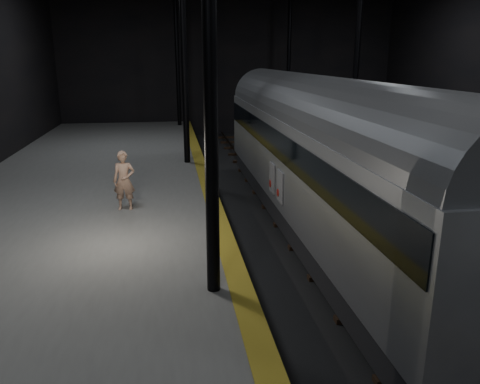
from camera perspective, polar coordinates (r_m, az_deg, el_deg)
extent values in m
plane|color=black|center=(14.37, 10.59, -6.64)|extent=(44.00, 44.00, 0.00)
cube|color=#575754|center=(13.75, -20.52, -6.24)|extent=(9.00, 43.80, 1.00)
cube|color=olive|center=(13.32, -2.54, -3.58)|extent=(0.50, 43.80, 0.01)
cube|color=#3F3328|center=(14.09, 7.84, -6.23)|extent=(0.08, 43.00, 0.14)
cube|color=#3F3328|center=(14.55, 13.32, -5.79)|extent=(0.08, 43.00, 0.14)
cube|color=black|center=(14.35, 10.60, -6.42)|extent=(2.40, 42.00, 0.12)
cylinder|color=black|center=(8.52, -3.76, 19.52)|extent=(0.26, 0.26, 10.00)
cylinder|color=black|center=(20.49, -6.88, 17.43)|extent=(0.26, 0.26, 10.00)
cylinder|color=black|center=(22.12, 14.14, 16.97)|extent=(0.26, 0.26, 10.00)
cylinder|color=black|center=(32.48, -7.69, 16.87)|extent=(0.26, 0.26, 10.00)
cylinder|color=black|center=(33.54, 6.00, 16.90)|extent=(0.26, 0.26, 10.00)
cube|color=#9B9DA3|center=(15.06, 9.16, 3.75)|extent=(2.64, 18.18, 2.73)
cube|color=black|center=(15.51, 8.88, -2.42)|extent=(2.41, 17.82, 0.77)
cube|color=black|center=(14.94, 9.26, 6.14)|extent=(2.69, 17.91, 0.82)
cylinder|color=slate|center=(14.84, 9.39, 8.90)|extent=(2.58, 18.00, 2.58)
cube|color=black|center=(10.31, 19.71, -15.32)|extent=(1.64, 2.00, 0.32)
cube|color=black|center=(21.51, 3.81, 2.04)|extent=(1.64, 2.00, 0.32)
cube|color=silver|center=(13.98, 4.91, 0.64)|extent=(0.04, 0.68, 0.95)
cube|color=silver|center=(15.01, 3.94, 1.74)|extent=(0.04, 0.68, 0.95)
cylinder|color=#A91C14|center=(14.20, 4.66, -0.07)|extent=(0.03, 0.24, 0.24)
cylinder|color=#A91C14|center=(15.22, 3.72, 1.06)|extent=(0.03, 0.24, 0.24)
imported|color=tan|center=(14.55, -13.95, 1.36)|extent=(0.69, 0.48, 1.81)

